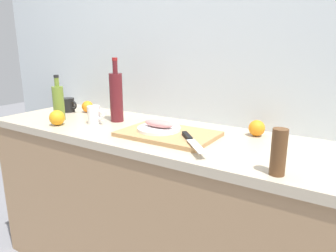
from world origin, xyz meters
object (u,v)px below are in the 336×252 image
at_px(white_plate, 159,129).
at_px(coffee_mug_0, 68,105).
at_px(fish_fillet, 159,124).
at_px(olive_oil_bottle, 58,102).
at_px(cutting_board, 168,134).
at_px(chef_knife, 190,139).
at_px(pepper_mill, 279,152).
at_px(coffee_mug_1, 94,115).
at_px(orange_0, 88,107).
at_px(wine_bottle, 116,96).

distance_m(white_plate, coffee_mug_0, 0.81).
bearing_deg(fish_fillet, olive_oil_bottle, -174.42).
height_order(cutting_board, fish_fillet, fish_fillet).
bearing_deg(cutting_board, coffee_mug_0, 171.69).
relative_size(chef_knife, pepper_mill, 1.41).
height_order(cutting_board, coffee_mug_1, coffee_mug_1).
bearing_deg(orange_0, coffee_mug_1, -36.81).
height_order(cutting_board, pepper_mill, pepper_mill).
relative_size(fish_fillet, coffee_mug_1, 1.44).
bearing_deg(white_plate, cutting_board, -5.25).
distance_m(wine_bottle, pepper_mill, 1.02).
bearing_deg(coffee_mug_1, fish_fillet, 2.15).
height_order(olive_oil_bottle, orange_0, olive_oil_bottle).
height_order(cutting_board, coffee_mug_0, coffee_mug_0).
distance_m(cutting_board, wine_bottle, 0.44).
bearing_deg(coffee_mug_0, white_plate, -8.53).
xyz_separation_m(olive_oil_bottle, orange_0, (-0.02, 0.24, -0.07)).
xyz_separation_m(chef_knife, coffee_mug_0, (-1.02, 0.20, 0.02)).
bearing_deg(olive_oil_bottle, coffee_mug_1, 11.68).
height_order(fish_fillet, orange_0, orange_0).
bearing_deg(fish_fillet, wine_bottle, 165.26).
xyz_separation_m(chef_knife, pepper_mill, (0.40, -0.12, 0.05)).
height_order(white_plate, chef_knife, chef_knife).
bearing_deg(white_plate, wine_bottle, 165.26).
xyz_separation_m(olive_oil_bottle, coffee_mug_0, (-0.14, 0.18, -0.06)).
height_order(fish_fillet, coffee_mug_1, coffee_mug_1).
distance_m(chef_knife, coffee_mug_0, 1.04).
bearing_deg(orange_0, chef_knife, -15.99).
bearing_deg(fish_fillet, coffee_mug_1, -177.85).
height_order(coffee_mug_0, orange_0, coffee_mug_0).
height_order(cutting_board, olive_oil_bottle, olive_oil_bottle).
xyz_separation_m(coffee_mug_1, orange_0, (-0.26, 0.19, -0.01)).
relative_size(coffee_mug_1, orange_0, 1.49).
bearing_deg(coffee_mug_0, coffee_mug_1, -19.89).
bearing_deg(chef_knife, cutting_board, -158.99).
bearing_deg(cutting_board, white_plate, 174.75).
distance_m(fish_fillet, orange_0, 0.71).
bearing_deg(chef_knife, fish_fillet, -154.33).
relative_size(cutting_board, coffee_mug_0, 3.67).
bearing_deg(wine_bottle, orange_0, 165.68).
relative_size(cutting_board, coffee_mug_1, 4.10).
bearing_deg(wine_bottle, chef_knife, -16.93).
bearing_deg(cutting_board, wine_bottle, 166.52).
distance_m(white_plate, fish_fillet, 0.03).
height_order(wine_bottle, orange_0, wine_bottle).
bearing_deg(white_plate, pepper_mill, -17.81).
height_order(fish_fillet, olive_oil_bottle, olive_oil_bottle).
bearing_deg(olive_oil_bottle, cutting_board, 4.74).
relative_size(chef_knife, olive_oil_bottle, 0.87).
bearing_deg(cutting_board, orange_0, 166.14).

